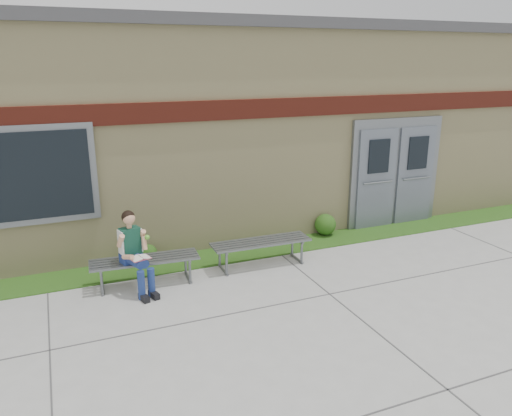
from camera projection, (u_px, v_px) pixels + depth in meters
name	position (u px, v px, depth m)	size (l,w,h in m)	color
ground	(285.00, 322.00, 6.84)	(80.00, 80.00, 0.00)	#9E9E99
grass_strip	(223.00, 255.00, 9.14)	(16.00, 0.80, 0.02)	#1A4612
school_building	(174.00, 120.00, 11.53)	(16.20, 6.22, 4.20)	beige
bench_left	(145.00, 264.00, 7.90)	(1.72, 0.59, 0.44)	slate
bench_right	(261.00, 246.00, 8.64)	(1.74, 0.52, 0.45)	slate
girl	(135.00, 251.00, 7.58)	(0.52, 0.79, 1.27)	navy
shrub_mid	(148.00, 253.00, 8.83)	(0.30, 0.30, 0.30)	#1A4612
shrub_east	(325.00, 224.00, 10.13)	(0.43, 0.43, 0.43)	#1A4612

